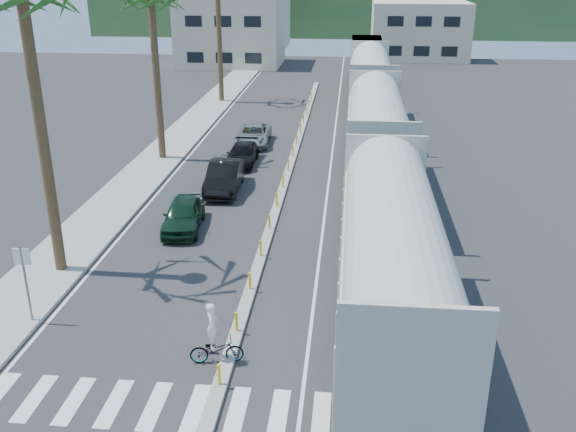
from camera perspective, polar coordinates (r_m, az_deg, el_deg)
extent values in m
plane|color=#28282B|center=(20.79, -5.54, -13.34)|extent=(140.00, 140.00, 0.00)
cube|color=gray|center=(44.95, -10.26, 6.18)|extent=(3.00, 90.00, 0.15)
cube|color=black|center=(46.19, 6.33, 6.77)|extent=(0.12, 100.00, 0.06)
cube|color=black|center=(46.24, 8.12, 6.69)|extent=(0.12, 100.00, 0.06)
cube|color=gray|center=(38.67, 0.02, 3.97)|extent=(0.45, 60.00, 0.15)
cylinder|color=yellow|center=(19.70, -6.16, -13.81)|extent=(0.10, 0.10, 0.70)
cylinder|color=yellow|center=(22.16, -4.61, -9.33)|extent=(0.10, 0.10, 0.70)
cylinder|color=yellow|center=(24.73, -3.41, -5.76)|extent=(0.10, 0.10, 0.70)
cylinder|color=yellow|center=(27.39, -2.45, -2.87)|extent=(0.10, 0.10, 0.70)
cylinder|color=yellow|center=(30.12, -1.66, -0.49)|extent=(0.10, 0.10, 0.70)
cylinder|color=yellow|center=(32.89, -1.01, 1.48)|extent=(0.10, 0.10, 0.70)
cylinder|color=yellow|center=(35.70, -0.46, 3.15)|extent=(0.10, 0.10, 0.70)
cylinder|color=yellow|center=(38.54, 0.02, 4.57)|extent=(0.10, 0.10, 0.70)
cylinder|color=yellow|center=(41.40, 0.43, 5.80)|extent=(0.10, 0.10, 0.70)
cylinder|color=yellow|center=(44.28, 0.78, 6.87)|extent=(0.10, 0.10, 0.70)
cylinder|color=yellow|center=(47.18, 1.10, 7.80)|extent=(0.10, 0.10, 0.70)
cylinder|color=yellow|center=(50.09, 1.38, 8.63)|extent=(0.10, 0.10, 0.70)
cylinder|color=yellow|center=(53.00, 1.63, 9.37)|extent=(0.10, 0.10, 0.70)
cylinder|color=yellow|center=(55.93, 1.85, 10.03)|extent=(0.10, 0.10, 0.70)
cylinder|color=yellow|center=(58.86, 2.05, 10.62)|extent=(0.10, 0.10, 0.70)
cube|color=silver|center=(19.22, -6.71, -16.73)|extent=(14.00, 2.20, 0.01)
cube|color=silver|center=(44.54, -8.13, 6.07)|extent=(0.12, 90.00, 0.01)
cube|color=silver|center=(43.32, 3.98, 5.79)|extent=(0.12, 90.00, 0.01)
cube|color=beige|center=(19.58, 9.11, -6.63)|extent=(3.00, 12.88, 3.40)
cylinder|color=beige|center=(18.84, 9.41, -2.07)|extent=(2.90, 12.58, 2.90)
cube|color=black|center=(20.71, 8.74, -11.99)|extent=(2.60, 12.88, 1.00)
cube|color=beige|center=(33.53, 7.84, 5.64)|extent=(3.00, 12.88, 3.40)
cylinder|color=beige|center=(33.10, 7.99, 8.46)|extent=(2.90, 12.58, 2.90)
cube|color=black|center=(34.20, 7.65, 2.10)|extent=(2.60, 12.88, 1.00)
cube|color=beige|center=(48.12, 7.32, 10.60)|extent=(3.00, 12.88, 3.40)
cylinder|color=beige|center=(47.82, 7.42, 12.59)|extent=(2.90, 12.58, 2.90)
cube|color=black|center=(48.59, 7.19, 8.05)|extent=(2.60, 12.88, 1.00)
cube|color=#4C4C4F|center=(64.15, 6.95, 11.91)|extent=(3.00, 17.00, 0.50)
cube|color=gold|center=(62.92, 7.03, 13.15)|extent=(2.70, 12.24, 2.60)
cube|color=gold|center=(69.59, 6.95, 14.22)|extent=(3.00, 3.74, 3.20)
cube|color=black|center=(64.26, 6.93, 11.39)|extent=(2.60, 13.60, 0.90)
cylinder|color=brown|center=(26.23, -20.95, 6.18)|extent=(0.44, 0.44, 11.00)
cylinder|color=brown|center=(41.01, -11.57, 11.67)|extent=(0.44, 0.44, 10.00)
cylinder|color=brown|center=(58.11, -6.15, 15.86)|extent=(0.44, 0.44, 12.00)
cylinder|color=slate|center=(23.98, -22.22, -5.74)|extent=(0.08, 0.08, 3.00)
cube|color=silver|center=(23.52, -22.60, -3.35)|extent=(0.60, 0.04, 0.60)
cube|color=beige|center=(80.37, -5.06, 16.09)|extent=(12.00, 10.00, 8.00)
cube|color=beige|center=(96.32, -4.52, 17.65)|extent=(14.00, 12.00, 10.00)
cube|color=beige|center=(87.44, 11.57, 15.88)|extent=(12.00, 10.00, 7.00)
imported|color=black|center=(30.71, -9.30, 0.12)|extent=(2.53, 4.59, 1.45)
imported|color=black|center=(35.55, -5.67, 3.47)|extent=(2.01, 4.97, 1.60)
imported|color=black|center=(40.27, -4.13, 5.46)|extent=(1.79, 4.33, 1.25)
imported|color=#96989A|center=(44.76, -3.10, 7.22)|extent=(2.54, 4.92, 1.33)
imported|color=#9EA0A5|center=(20.87, -6.35, -11.74)|extent=(1.20, 1.91, 0.89)
imported|color=silver|center=(20.41, -6.74, -9.66)|extent=(0.70, 0.57, 1.56)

